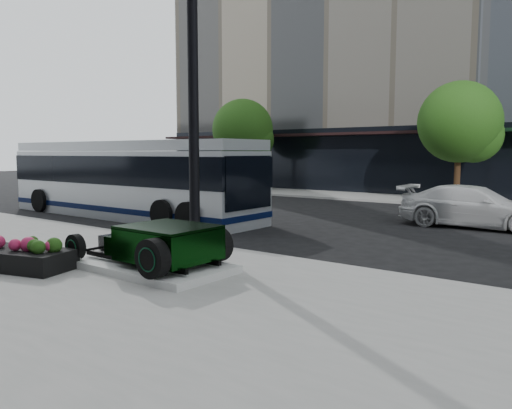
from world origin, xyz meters
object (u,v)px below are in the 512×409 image
Objects in this scene: hot_rod at (161,243)px; white_sedan at (474,207)px; lamppost at (193,85)px; transit_bus at (128,179)px; flower_planter at (23,257)px.

white_sedan is (3.26, 10.92, 0.00)m from hot_rod.
hot_rod is 4.49m from lamppost.
transit_bus reaches higher than hot_rod.
transit_bus is at bearing 154.01° from lamppost.
transit_bus reaches higher than white_sedan.
transit_bus is 12.69m from white_sedan.
lamppost is (-1.44, 2.44, 3.48)m from hot_rod.
flower_planter is 9.48m from transit_bus.
white_sedan is at bearing 65.44° from flower_planter.
flower_planter is at bearing -147.31° from hot_rod.
lamppost is 3.93× the size of flower_planter.
lamppost is 5.62m from flower_planter.
lamppost is at bearing 75.97° from flower_planter.
hot_rod is 2.92m from flower_planter.
white_sedan reaches higher than flower_planter.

